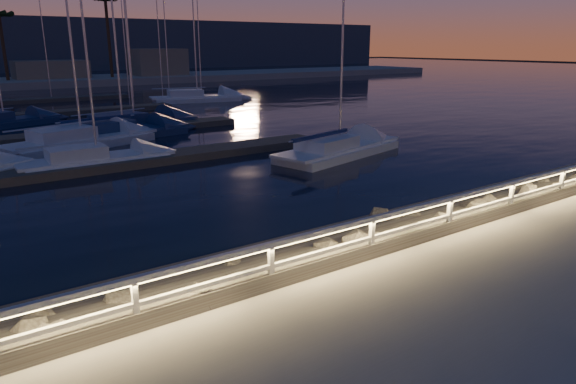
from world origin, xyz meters
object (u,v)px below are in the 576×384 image
(sailboat_k, at_px, (1,121))
(sailboat_l, at_px, (195,97))
(sailboat_d, at_px, (337,148))
(sailboat_b, at_px, (93,159))
(guard_rail, at_px, (339,236))
(sailboat_h, at_px, (131,124))
(sailboat_c, at_px, (120,132))
(sailboat_g, at_px, (78,140))

(sailboat_k, height_order, sailboat_l, sailboat_l)
(sailboat_d, bearing_deg, sailboat_l, 65.47)
(sailboat_b, distance_m, sailboat_d, 12.31)
(guard_rail, height_order, sailboat_h, sailboat_h)
(sailboat_b, distance_m, sailboat_l, 30.02)
(sailboat_l, bearing_deg, sailboat_c, -114.49)
(guard_rail, bearing_deg, sailboat_g, 91.96)
(sailboat_l, bearing_deg, sailboat_h, -115.75)
(sailboat_g, height_order, sailboat_l, sailboat_l)
(guard_rail, height_order, sailboat_l, sailboat_l)
(guard_rail, bearing_deg, sailboat_h, 81.83)
(sailboat_b, xyz_separation_m, sailboat_k, (-1.98, 17.03, -0.00))
(sailboat_h, height_order, sailboat_k, sailboat_h)
(guard_rail, bearing_deg, sailboat_k, 95.75)
(sailboat_h, distance_m, sailboat_l, 18.70)
(sailboat_b, bearing_deg, sailboat_c, 64.14)
(sailboat_d, height_order, sailboat_g, sailboat_g)
(sailboat_b, bearing_deg, sailboat_d, -21.89)
(sailboat_b, height_order, sailboat_k, sailboat_k)
(sailboat_d, xyz_separation_m, sailboat_g, (-10.77, 10.31, 0.03))
(guard_rail, distance_m, sailboat_l, 44.21)
(sailboat_b, height_order, sailboat_d, sailboat_d)
(guard_rail, relative_size, sailboat_k, 3.35)
(sailboat_d, height_order, sailboat_h, sailboat_h)
(sailboat_b, bearing_deg, sailboat_g, 83.75)
(sailboat_k, xyz_separation_m, sailboat_l, (18.84, 7.81, 0.04))
(guard_rail, relative_size, sailboat_d, 3.03)
(sailboat_d, xyz_separation_m, sailboat_l, (5.45, 29.47, 0.03))
(sailboat_c, xyz_separation_m, sailboat_l, (13.31, 17.58, 0.01))
(sailboat_c, height_order, sailboat_l, sailboat_l)
(sailboat_d, distance_m, sailboat_l, 29.97)
(sailboat_c, relative_size, sailboat_d, 1.00)
(sailboat_c, relative_size, sailboat_l, 0.90)
(sailboat_b, relative_size, sailboat_g, 0.81)
(sailboat_b, xyz_separation_m, sailboat_l, (16.86, 24.84, 0.04))
(sailboat_d, distance_m, sailboat_k, 25.46)
(sailboat_h, bearing_deg, sailboat_c, -134.69)
(guard_rail, height_order, sailboat_c, sailboat_c)
(sailboat_c, xyz_separation_m, sailboat_k, (-5.53, 9.77, -0.03))
(guard_rail, relative_size, sailboat_l, 2.73)
(sailboat_h, relative_size, sailboat_k, 1.20)
(sailboat_b, xyz_separation_m, sailboat_c, (3.55, 7.26, 0.03))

